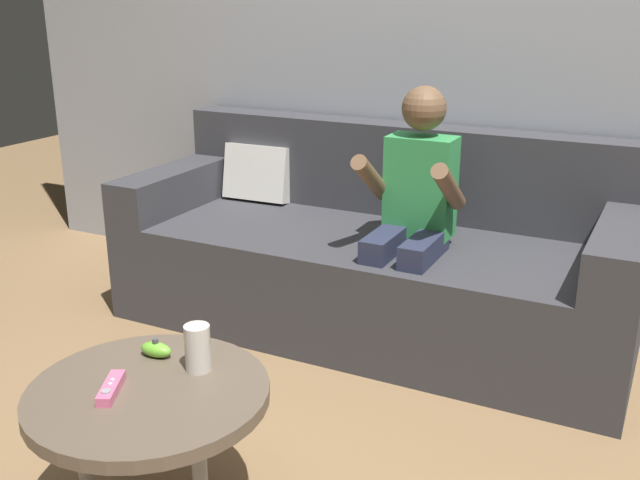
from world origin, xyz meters
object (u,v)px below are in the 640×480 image
(game_remote_pink_near_edge, at_px, (111,388))
(soda_can, at_px, (198,348))
(couch, at_px, (374,258))
(nunchuk_lime, at_px, (156,349))
(person_seated_on_couch, at_px, (412,210))
(coffee_table, at_px, (150,401))

(game_remote_pink_near_edge, height_order, soda_can, soda_can)
(couch, relative_size, soda_can, 16.60)
(couch, distance_m, nunchuk_lime, 1.26)
(couch, xyz_separation_m, person_seated_on_couch, (0.22, -0.18, 0.28))
(couch, distance_m, soda_can, 1.27)
(nunchuk_lime, xyz_separation_m, soda_can, (0.14, -0.01, 0.04))
(game_remote_pink_near_edge, height_order, nunchuk_lime, nunchuk_lime)
(coffee_table, xyz_separation_m, soda_can, (0.06, 0.13, 0.10))
(couch, bearing_deg, coffee_table, -90.72)
(person_seated_on_couch, height_order, soda_can, person_seated_on_couch)
(person_seated_on_couch, bearing_deg, game_remote_pink_near_edge, -103.25)
(coffee_table, bearing_deg, soda_can, 66.55)
(game_remote_pink_near_edge, bearing_deg, coffee_table, 42.86)
(game_remote_pink_near_edge, bearing_deg, nunchuk_lime, 96.06)
(nunchuk_lime, bearing_deg, person_seated_on_couch, 73.40)
(coffee_table, height_order, game_remote_pink_near_edge, game_remote_pink_near_edge)
(coffee_table, distance_m, game_remote_pink_near_edge, 0.10)
(person_seated_on_couch, relative_size, soda_can, 8.18)
(nunchuk_lime, relative_size, soda_can, 0.76)
(nunchuk_lime, height_order, soda_can, soda_can)
(coffee_table, distance_m, nunchuk_lime, 0.17)
(soda_can, bearing_deg, game_remote_pink_near_edge, -122.40)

